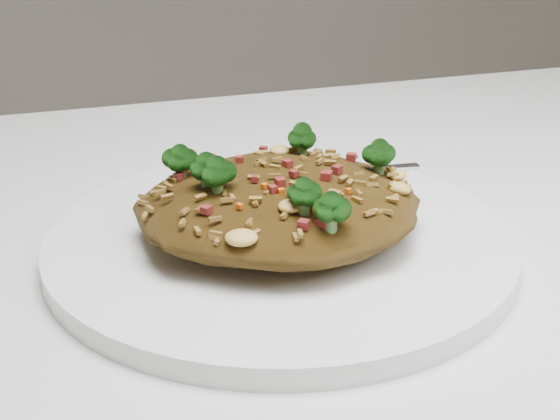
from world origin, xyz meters
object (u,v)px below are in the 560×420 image
(fried_rice, at_px, (280,193))
(fork, at_px, (328,173))
(plate, at_px, (280,241))
(dining_table, at_px, (301,391))

(fried_rice, height_order, fork, fried_rice)
(plate, distance_m, fork, 0.11)
(dining_table, height_order, fried_rice, fried_rice)
(dining_table, relative_size, plate, 4.01)
(fried_rice, bearing_deg, fork, 51.98)
(plate, height_order, fork, fork)
(dining_table, xyz_separation_m, fried_rice, (-0.00, 0.03, 0.13))
(fried_rice, bearing_deg, plate, 41.56)
(dining_table, height_order, plate, plate)
(plate, bearing_deg, fork, 52.01)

